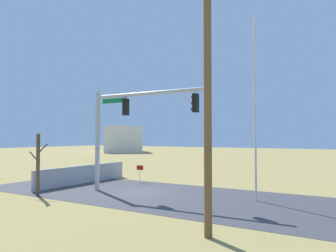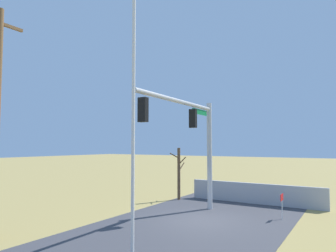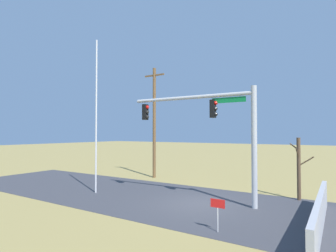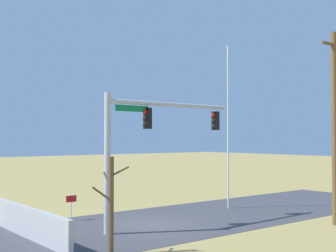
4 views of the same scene
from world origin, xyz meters
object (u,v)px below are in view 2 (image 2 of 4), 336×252
(signal_mast, at_px, (194,133))
(flagpole, at_px, (133,105))
(bare_tree, at_px, (179,173))
(open_sign, at_px, (282,200))

(signal_mast, bearing_deg, flagpole, -166.71)
(flagpole, xyz_separation_m, bare_tree, (10.83, 4.69, -2.97))
(bare_tree, bearing_deg, flagpole, -156.56)
(flagpole, height_order, open_sign, flagpole)
(flagpole, distance_m, bare_tree, 12.17)
(signal_mast, height_order, open_sign, signal_mast)
(bare_tree, relative_size, open_sign, 2.81)
(bare_tree, distance_m, open_sign, 7.25)
(signal_mast, bearing_deg, bare_tree, 39.30)
(flagpole, relative_size, bare_tree, 2.77)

